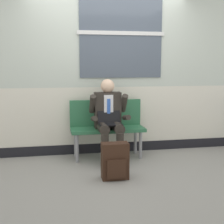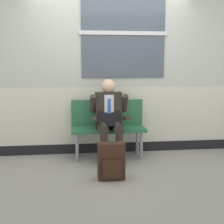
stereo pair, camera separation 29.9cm
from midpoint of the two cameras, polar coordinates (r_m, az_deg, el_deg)
ground_plane at (r=4.53m, az=-1.07°, el=-9.79°), size 18.00×18.00×0.00m
station_wall at (r=5.02m, az=-2.52°, el=8.75°), size 6.43×0.16×2.89m
bench_with_person at (r=4.83m, az=-2.74°, el=-2.22°), size 1.13×0.42×0.89m
person_seated at (r=4.61m, az=-2.41°, el=-1.10°), size 0.57×0.70×1.22m
backpack at (r=3.94m, az=-1.63°, el=-9.14°), size 0.34×0.21×0.47m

